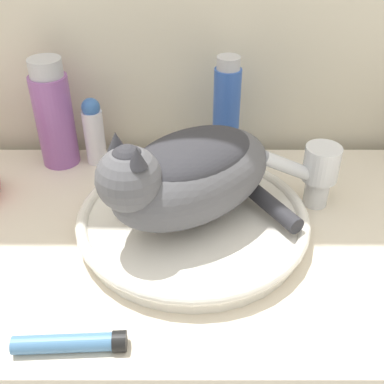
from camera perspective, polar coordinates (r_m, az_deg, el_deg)
sink_basin at (r=0.82m, az=-0.00°, el=-3.35°), size 0.39×0.39×0.04m
cat at (r=0.75m, az=-0.69°, el=2.23°), size 0.34×0.31×0.18m
faucet at (r=0.88m, az=14.30°, el=2.44°), size 0.15×0.08×0.13m
shampoo_bottle_tall at (r=0.96m, az=3.96°, el=9.24°), size 0.05×0.05×0.23m
mouthwash_bottle at (r=1.00m, az=-16.16°, el=8.72°), size 0.08×0.08×0.22m
deodorant_stick at (r=1.00m, az=-11.68°, el=7.07°), size 0.04×0.04×0.14m
cream_tube at (r=0.67m, az=-14.18°, el=-16.99°), size 0.15×0.03×0.03m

